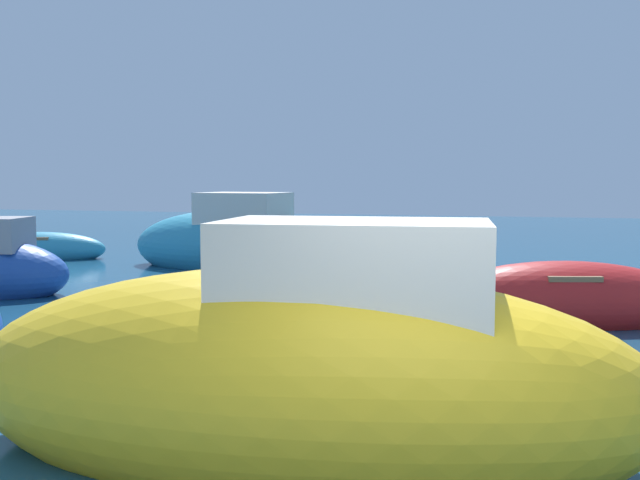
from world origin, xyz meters
TOP-DOWN VIEW (x-y plane):
  - moored_boat_0 at (-1.33, 1.74)m, footprint 5.85×2.71m
  - moored_boat_3 at (0.97, 7.88)m, footprint 4.20×2.37m
  - moored_boat_4 at (-12.63, 13.12)m, footprint 3.76×2.35m
  - moored_boat_7 at (-6.73, 12.83)m, footprint 5.61×2.67m

SIDE VIEW (x-z plane):
  - moored_boat_4 at x=-12.63m, z-range -0.22..0.76m
  - moored_boat_3 at x=0.97m, z-range -0.28..0.97m
  - moored_boat_0 at x=-1.33m, z-range -0.56..1.79m
  - moored_boat_7 at x=-6.73m, z-range -0.54..1.78m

